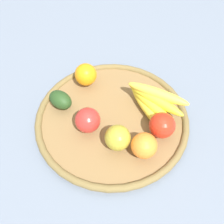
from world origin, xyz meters
The scene contains 9 objects.
ground_plane centered at (0.00, 0.00, 0.00)m, with size 2.40×2.40×0.00m, color slate.
basket centered at (0.00, 0.00, 0.01)m, with size 0.45×0.45×0.03m.
orange_1 centered at (-0.07, -0.13, 0.06)m, with size 0.07×0.07×0.07m, color orange.
apple_2 centered at (0.01, -0.15, 0.06)m, with size 0.07×0.07×0.07m, color red.
banana_bunch centered at (0.07, -0.10, 0.06)m, with size 0.14×0.19×0.07m.
apple_1 centered at (-0.06, 0.04, 0.06)m, with size 0.07×0.07×0.07m, color red.
avocado centered at (-0.03, 0.15, 0.05)m, with size 0.08×0.05×0.05m, color #24431C.
apple_0 centered at (-0.08, -0.05, 0.06)m, with size 0.07×0.07×0.07m, color #A59B2E.
orange_0 centered at (0.09, 0.13, 0.06)m, with size 0.07×0.07×0.07m, color orange.
Camera 1 is at (-0.43, -0.20, 0.68)m, focal length 44.04 mm.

